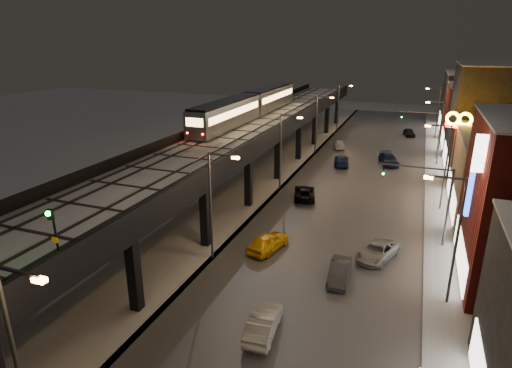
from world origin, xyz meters
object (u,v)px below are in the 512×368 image
(car_near_white, at_px, (263,324))
(car_onc_silver, at_px, (340,272))
(sign_citgo, at_px, (491,176))
(car_mid_silver, at_px, (305,193))
(car_onc_dark, at_px, (377,252))
(car_mid_dark, at_px, (341,161))
(subway_train, at_px, (251,105))
(rail_signal, at_px, (53,225))
(car_taxi, at_px, (268,242))
(car_far_white, at_px, (339,145))
(car_onc_white, at_px, (388,160))
(car_onc_red, at_px, (409,133))

(car_near_white, distance_m, car_onc_silver, 8.42)
(car_near_white, height_order, sign_citgo, sign_citgo)
(car_mid_silver, xyz_separation_m, car_onc_dark, (9.08, -11.44, -0.02))
(car_mid_dark, distance_m, car_onc_silver, 31.04)
(subway_train, distance_m, sign_citgo, 38.25)
(rail_signal, relative_size, car_near_white, 0.65)
(car_taxi, bearing_deg, car_far_white, -74.23)
(car_onc_silver, distance_m, car_onc_white, 33.27)
(car_onc_dark, height_order, sign_citgo, sign_citgo)
(subway_train, height_order, car_taxi, subway_train)
(car_onc_dark, distance_m, car_onc_white, 28.98)
(car_onc_red, bearing_deg, car_onc_white, -110.35)
(car_onc_silver, distance_m, car_onc_red, 54.02)
(car_mid_silver, height_order, car_onc_dark, car_mid_silver)
(car_onc_silver, xyz_separation_m, car_onc_white, (0.92, 33.25, 0.07))
(rail_signal, relative_size, car_taxi, 0.62)
(car_near_white, distance_m, car_far_white, 48.15)
(car_far_white, bearing_deg, car_near_white, 81.10)
(car_mid_silver, xyz_separation_m, car_far_white, (-0.54, 24.44, 0.04))
(car_onc_red, bearing_deg, car_near_white, -110.41)
(car_onc_white, bearing_deg, car_taxi, -121.66)
(car_near_white, distance_m, car_mid_dark, 38.43)
(car_mid_silver, bearing_deg, car_far_white, -103.43)
(car_onc_silver, bearing_deg, car_mid_silver, 110.22)
(car_onc_red, bearing_deg, car_onc_dark, -105.48)
(car_mid_dark, xyz_separation_m, car_onc_white, (6.21, 2.67, 0.05))
(car_taxi, bearing_deg, car_near_white, 122.15)
(rail_signal, xyz_separation_m, car_mid_silver, (4.93, 29.96, -7.95))
(rail_signal, height_order, car_mid_silver, rail_signal)
(car_onc_silver, bearing_deg, subway_train, 119.61)
(car_near_white, bearing_deg, subway_train, -72.79)
(car_mid_silver, distance_m, sign_citgo, 22.94)
(rail_signal, relative_size, car_onc_silver, 0.68)
(subway_train, relative_size, car_mid_dark, 6.88)
(car_far_white, distance_m, car_onc_white, 10.78)
(car_onc_dark, bearing_deg, rail_signal, -107.18)
(subway_train, height_order, sign_citgo, sign_citgo)
(subway_train, height_order, car_far_white, subway_train)
(rail_signal, xyz_separation_m, car_mid_dark, (6.43, 44.79, -7.92))
(rail_signal, relative_size, car_onc_red, 0.70)
(car_far_white, relative_size, car_onc_white, 0.80)
(car_mid_silver, xyz_separation_m, car_mid_dark, (1.50, 14.84, 0.03))
(rail_signal, bearing_deg, car_onc_dark, 52.90)
(rail_signal, distance_m, car_near_white, 13.27)
(subway_train, height_order, car_onc_dark, subway_train)
(car_near_white, relative_size, car_mid_silver, 0.91)
(car_onc_red, bearing_deg, rail_signal, -116.86)
(car_mid_silver, distance_m, car_onc_white, 19.13)
(car_onc_silver, relative_size, car_onc_white, 0.80)
(rail_signal, relative_size, car_mid_silver, 0.59)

